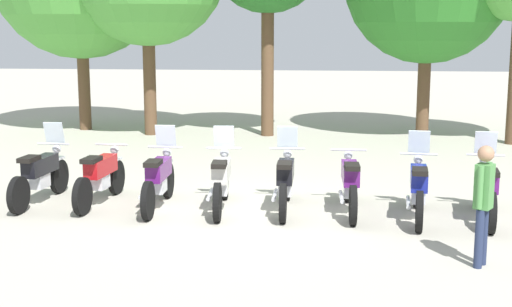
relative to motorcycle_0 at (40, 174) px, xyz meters
The scene contains 10 objects.
ground_plane 3.86m from the motorcycle_0, ahead, with size 80.00×80.00×0.00m, color #ADA899.
motorcycle_0 is the anchor object (origin of this frame).
motorcycle_1 1.09m from the motorcycle_0, ahead, with size 0.62×2.19×0.99m.
motorcycle_2 2.18m from the motorcycle_0, ahead, with size 0.62×2.19×1.37m.
motorcycle_3 3.27m from the motorcycle_0, ahead, with size 0.62×2.19×1.37m.
motorcycle_4 4.36m from the motorcycle_0, ahead, with size 0.62×2.19×1.37m.
motorcycle_5 5.45m from the motorcycle_0, ahead, with size 0.62×2.19×0.99m.
motorcycle_6 6.56m from the motorcycle_0, ahead, with size 0.62×2.19×1.37m.
motorcycle_7 7.65m from the motorcycle_0, ahead, with size 0.65×2.19×1.37m.
person_0 7.60m from the motorcycle_0, 21.14° to the right, with size 0.29×0.39×1.60m.
Camera 1 is at (1.24, -11.66, 3.08)m, focal length 49.70 mm.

